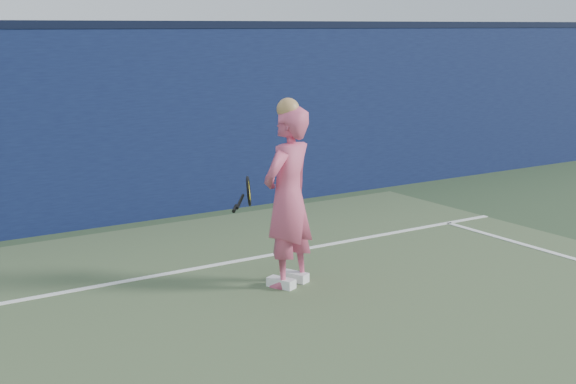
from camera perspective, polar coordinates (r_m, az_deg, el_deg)
backstop_wall at (r=10.26m, az=-18.77°, el=3.92°), size 24.00×0.40×2.50m
wall_cap at (r=10.18m, az=-19.26°, el=11.18°), size 24.00×0.42×0.10m
player at (r=7.82m, az=-0.00°, el=-0.35°), size 0.77×0.65×1.86m
racket at (r=8.09m, az=-2.89°, el=-0.03°), size 0.45×0.43×0.31m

